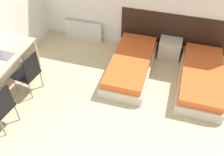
# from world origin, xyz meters

# --- Properties ---
(headboard_panel) EXTENTS (2.45, 0.03, 0.99)m
(headboard_panel) POSITION_xyz_m (0.91, 4.20, 0.50)
(headboard_panel) COLOR black
(headboard_panel) RESTS_ON ground_plane
(bed_near_window) EXTENTS (0.87, 1.92, 0.38)m
(bed_near_window) POSITION_xyz_m (0.17, 3.20, 0.19)
(bed_near_window) COLOR beige
(bed_near_window) RESTS_ON ground_plane
(bed_near_door) EXTENTS (0.87, 1.92, 0.38)m
(bed_near_door) POSITION_xyz_m (1.64, 3.20, 0.19)
(bed_near_door) COLOR beige
(bed_near_door) RESTS_ON ground_plane
(nightstand) EXTENTS (0.50, 0.35, 0.46)m
(nightstand) POSITION_xyz_m (0.91, 3.99, 0.23)
(nightstand) COLOR beige
(nightstand) RESTS_ON ground_plane
(radiator) EXTENTS (0.97, 0.12, 0.47)m
(radiator) POSITION_xyz_m (-1.29, 4.11, 0.24)
(radiator) COLOR silver
(radiator) RESTS_ON ground_plane
(chair_near_laptop) EXTENTS (0.47, 0.47, 0.91)m
(chair_near_laptop) POSITION_xyz_m (-1.61, 2.06, 0.51)
(chair_near_laptop) COLOR black
(chair_near_laptop) RESTS_ON ground_plane
(chair_near_notebook) EXTENTS (0.48, 0.48, 0.91)m
(chair_near_notebook) POSITION_xyz_m (-1.61, 1.16, 0.51)
(chair_near_notebook) COLOR black
(chair_near_notebook) RESTS_ON ground_plane
(laptop) EXTENTS (0.36, 0.25, 0.36)m
(laptop) POSITION_xyz_m (-2.13, 2.10, 0.85)
(laptop) COLOR slate
(laptop) RESTS_ON desk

